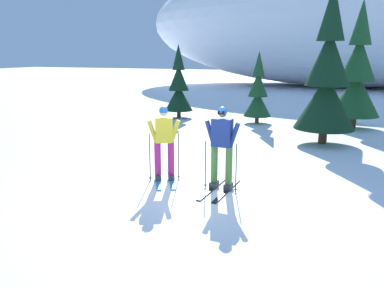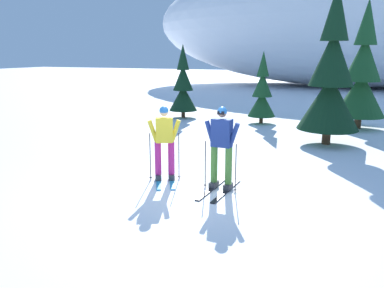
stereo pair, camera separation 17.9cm
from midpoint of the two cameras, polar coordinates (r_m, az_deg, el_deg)
name	(u,v)px [view 1 (the left image)]	position (r m, az deg, el deg)	size (l,w,h in m)	color
ground_plane	(194,190)	(8.54, -0.25, -6.80)	(120.00, 120.00, 0.00)	white
skier_yellow_jacket	(164,142)	(8.96, -4.69, 0.22)	(1.12, 1.62, 1.76)	#2893CC
skier_navy_jacket	(222,146)	(8.36, 3.77, -0.33)	(0.80, 1.59, 1.83)	black
pine_tree_far_left	(179,87)	(17.96, -2.25, 8.31)	(1.29, 1.29, 3.33)	#47301E
pine_tree_center_left	(258,93)	(16.72, 9.33, 7.33)	(1.17, 1.17, 3.02)	#47301E
pine_tree_center_right	(327,79)	(13.26, 18.84, 8.98)	(1.94, 1.94, 5.04)	#47301E
pine_tree_far_right	(357,76)	(16.60, 22.75, 9.22)	(1.90, 1.90, 4.92)	#47301E
snow_ridge_background	(355,20)	(37.67, 22.63, 16.42)	(36.94, 18.83, 11.35)	white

